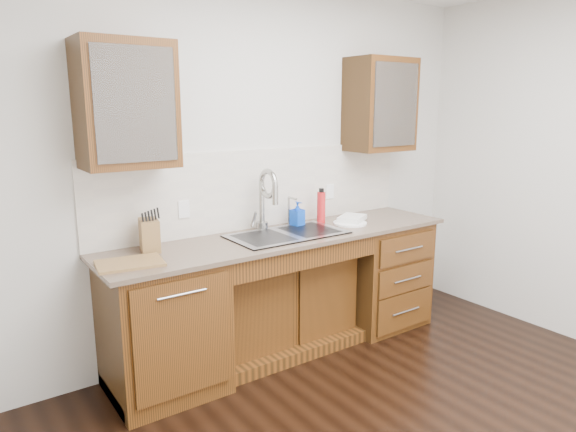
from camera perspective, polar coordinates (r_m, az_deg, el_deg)
wall_back at (r=3.93m, az=-3.35°, el=5.29°), size 4.00×0.10×2.70m
base_cabinet_left at (r=3.45m, az=-13.73°, el=-11.77°), size 0.70×0.62×0.88m
base_cabinet_center at (r=3.96m, az=-1.09°, el=-9.62°), size 1.20×0.44×0.70m
base_cabinet_right at (r=4.44m, az=9.87°, el=-6.14°), size 0.70×0.62×0.88m
countertop at (r=3.71m, az=-0.22°, el=-2.27°), size 2.70×0.65×0.03m
backsplash at (r=3.90m, az=-2.85°, el=3.09°), size 2.70×0.02×0.59m
sink at (r=3.71m, az=-0.09°, el=-3.37°), size 0.84×0.46×0.19m
faucet at (r=3.80m, az=-2.94°, el=1.38°), size 0.04×0.04×0.40m
filter_tap at (r=3.96m, az=0.07°, el=0.66°), size 0.02×0.02×0.24m
upper_cabinet_left at (r=3.26m, az=-17.56°, el=11.70°), size 0.55×0.34×0.75m
upper_cabinet_right at (r=4.38m, az=10.18°, el=12.05°), size 0.55×0.34×0.75m
outlet_left at (r=3.61m, az=-11.50°, el=0.74°), size 0.08×0.01×0.12m
outlet_right at (r=4.28m, az=4.65°, el=2.72°), size 0.08×0.01×0.12m
soap_bottle at (r=3.93m, az=1.05°, el=0.23°), size 0.10×0.10×0.19m
water_bottle at (r=4.05m, az=3.71°, el=0.94°), size 0.07×0.07×0.25m
plate at (r=4.05m, az=6.90°, el=-0.79°), size 0.29×0.29×0.01m
dish_towel at (r=4.11m, az=7.13°, el=-0.24°), size 0.30×0.27×0.04m
knife_block at (r=3.39m, az=-15.14°, el=-2.06°), size 0.15×0.20×0.20m
cutting_board at (r=3.15m, az=-17.18°, el=-5.03°), size 0.41×0.31×0.02m
cup_left_a at (r=3.25m, az=-18.52°, el=10.74°), size 0.16×0.16×0.10m
cup_left_b at (r=3.31m, az=-15.24°, el=10.86°), size 0.11×0.11×0.09m
cup_right_a at (r=4.32m, az=9.33°, el=11.38°), size 0.13×0.13×0.09m
cup_right_b at (r=4.48m, az=11.38°, el=11.29°), size 0.10×0.10×0.09m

